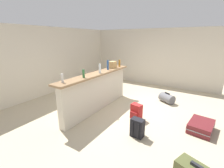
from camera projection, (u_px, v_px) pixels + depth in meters
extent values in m
cube|color=#BCAD8E|center=(122.00, 108.00, 4.88)|extent=(13.00, 13.00, 0.05)
cube|color=beige|center=(54.00, 60.00, 6.08)|extent=(6.60, 0.10, 2.50)
cube|color=beige|center=(148.00, 57.00, 7.15)|extent=(0.10, 6.00, 2.50)
cube|color=beige|center=(98.00, 92.00, 4.63)|extent=(2.80, 0.20, 1.08)
cube|color=#93704C|center=(97.00, 74.00, 4.47)|extent=(2.96, 0.40, 0.05)
cylinder|color=silver|center=(62.00, 78.00, 3.46)|extent=(0.06, 0.06, 0.20)
cylinder|color=#2D6B38|center=(84.00, 74.00, 3.90)|extent=(0.06, 0.06, 0.21)
cylinder|color=silver|center=(100.00, 68.00, 4.40)|extent=(0.07, 0.07, 0.27)
cylinder|color=#284C89|center=(108.00, 65.00, 4.89)|extent=(0.07, 0.07, 0.30)
cylinder|color=#9E661E|center=(120.00, 63.00, 5.38)|extent=(0.07, 0.07, 0.25)
cube|color=tan|center=(113.00, 65.00, 5.16)|extent=(0.26, 0.18, 0.22)
cube|color=#332319|center=(99.00, 73.00, 6.29)|extent=(1.10, 0.80, 0.04)
cylinder|color=#332319|center=(99.00, 86.00, 5.82)|extent=(0.06, 0.06, 0.70)
cylinder|color=#332319|center=(113.00, 81.00, 6.62)|extent=(0.06, 0.06, 0.70)
cylinder|color=#332319|center=(85.00, 84.00, 6.17)|extent=(0.06, 0.06, 0.70)
cylinder|color=#332319|center=(100.00, 78.00, 6.96)|extent=(0.06, 0.06, 0.70)
cube|color=#9E754C|center=(112.00, 83.00, 5.95)|extent=(0.48, 0.48, 0.04)
cube|color=#9E754C|center=(108.00, 76.00, 5.93)|extent=(0.40, 0.13, 0.48)
cylinder|color=#9E754C|center=(115.00, 90.00, 5.82)|extent=(0.04, 0.04, 0.41)
cylinder|color=#9E754C|center=(117.00, 88.00, 6.11)|extent=(0.04, 0.04, 0.41)
cylinder|color=#9E754C|center=(107.00, 90.00, 5.91)|extent=(0.04, 0.04, 0.41)
cylinder|color=#9E754C|center=(110.00, 87.00, 6.21)|extent=(0.04, 0.04, 0.41)
cube|color=maroon|center=(201.00, 126.00, 3.63)|extent=(0.74, 0.57, 0.22)
cube|color=gray|center=(201.00, 126.00, 3.63)|extent=(0.75, 0.58, 0.02)
cube|color=#2D2D33|center=(204.00, 119.00, 3.93)|extent=(0.16, 0.20, 0.02)
cylinder|color=slate|center=(167.00, 98.00, 5.22)|extent=(0.50, 0.57, 0.30)
cube|color=black|center=(167.00, 93.00, 5.17)|extent=(0.13, 0.19, 0.04)
cube|color=red|center=(136.00, 112.00, 4.13)|extent=(0.23, 0.31, 0.42)
cube|color=maroon|center=(134.00, 115.00, 4.08)|extent=(0.10, 0.23, 0.19)
cube|color=black|center=(136.00, 110.00, 4.25)|extent=(0.03, 0.04, 0.36)
cube|color=black|center=(141.00, 112.00, 4.16)|extent=(0.03, 0.04, 0.36)
cube|color=#232328|center=(197.00, 166.00, 1.82)|extent=(0.09, 0.14, 0.04)
cube|color=black|center=(137.00, 128.00, 3.39)|extent=(0.20, 0.29, 0.42)
cube|color=black|center=(139.00, 128.00, 3.49)|extent=(0.07, 0.22, 0.19)
cube|color=black|center=(138.00, 132.00, 3.28)|extent=(0.03, 0.04, 0.36)
cube|color=black|center=(132.00, 130.00, 3.35)|extent=(0.03, 0.04, 0.36)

